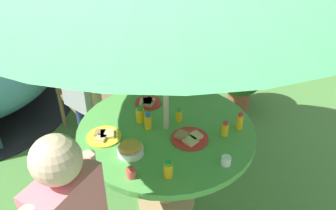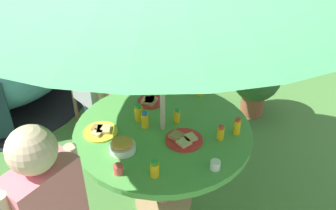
# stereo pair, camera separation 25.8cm
# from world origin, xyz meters

# --- Properties ---
(ground_plane) EXTENTS (10.00, 10.00, 0.02)m
(ground_plane) POSITION_xyz_m (0.00, 0.00, -0.01)
(ground_plane) COLOR #477A38
(garden_table) EXTENTS (1.24, 1.24, 0.74)m
(garden_table) POSITION_xyz_m (0.00, 0.00, 0.63)
(garden_table) COLOR tan
(garden_table) RESTS_ON ground_plane
(wooden_chair) EXTENTS (0.59, 0.58, 1.02)m
(wooden_chair) POSITION_xyz_m (-0.27, 1.30, 0.55)
(wooden_chair) COLOR brown
(wooden_chair) RESTS_ON ground_plane
(potted_plant) EXTENTS (0.51, 0.51, 0.71)m
(potted_plant) POSITION_xyz_m (1.31, 0.89, 0.42)
(potted_plant) COLOR brown
(potted_plant) RESTS_ON ground_plane
(child_in_grey_shirt) EXTENTS (0.29, 0.38, 1.20)m
(child_in_grey_shirt) POSITION_xyz_m (-0.39, 0.84, 0.76)
(child_in_grey_shirt) COLOR navy
(child_in_grey_shirt) RESTS_ON ground_plane
(snack_bowl) EXTENTS (0.17, 0.17, 0.08)m
(snack_bowl) POSITION_xyz_m (-0.32, -0.14, 0.78)
(snack_bowl) COLOR white
(snack_bowl) RESTS_ON garden_table
(plate_center_front) EXTENTS (0.20, 0.20, 0.03)m
(plate_center_front) POSITION_xyz_m (0.01, 0.34, 0.75)
(plate_center_front) COLOR red
(plate_center_front) RESTS_ON garden_table
(plate_near_left) EXTENTS (0.25, 0.25, 0.03)m
(plate_near_left) POSITION_xyz_m (0.09, -0.18, 0.75)
(plate_near_left) COLOR red
(plate_near_left) RESTS_ON garden_table
(plate_far_left) EXTENTS (0.23, 0.23, 0.03)m
(plate_far_left) POSITION_xyz_m (-0.42, 0.09, 0.75)
(plate_far_left) COLOR yellow
(plate_far_left) RESTS_ON garden_table
(juice_bottle_near_right) EXTENTS (0.04, 0.04, 0.11)m
(juice_bottle_near_right) POSITION_xyz_m (0.12, 0.04, 0.79)
(juice_bottle_near_right) COLOR yellow
(juice_bottle_near_right) RESTS_ON garden_table
(juice_bottle_far_right) EXTENTS (0.06, 0.06, 0.13)m
(juice_bottle_far_right) POSITION_xyz_m (-0.13, 0.15, 0.80)
(juice_bottle_far_right) COLOR yellow
(juice_bottle_far_right) RESTS_ON garden_table
(juice_bottle_center_back) EXTENTS (0.05, 0.05, 0.12)m
(juice_bottle_center_back) POSITION_xyz_m (-0.11, 0.05, 0.80)
(juice_bottle_center_back) COLOR yellow
(juice_bottle_center_back) RESTS_ON garden_table
(juice_bottle_mid_left) EXTENTS (0.05, 0.05, 0.12)m
(juice_bottle_mid_left) POSITION_xyz_m (0.45, -0.22, 0.80)
(juice_bottle_mid_left) COLOR yellow
(juice_bottle_mid_left) RESTS_ON garden_table
(juice_bottle_mid_right) EXTENTS (0.06, 0.06, 0.12)m
(juice_bottle_mid_right) POSITION_xyz_m (0.42, 0.33, 0.80)
(juice_bottle_mid_right) COLOR yellow
(juice_bottle_mid_right) RESTS_ON garden_table
(juice_bottle_front_edge) EXTENTS (0.05, 0.05, 0.10)m
(juice_bottle_front_edge) POSITION_xyz_m (0.32, -0.24, 0.79)
(juice_bottle_front_edge) COLOR yellow
(juice_bottle_front_edge) RESTS_ON garden_table
(juice_bottle_back_edge) EXTENTS (0.05, 0.05, 0.11)m
(juice_bottle_back_edge) POSITION_xyz_m (-0.19, -0.42, 0.79)
(juice_bottle_back_edge) COLOR yellow
(juice_bottle_back_edge) RESTS_ON garden_table
(cup_near) EXTENTS (0.06, 0.06, 0.06)m
(cup_near) POSITION_xyz_m (0.17, -0.48, 0.77)
(cup_near) COLOR white
(cup_near) RESTS_ON garden_table
(cup_far) EXTENTS (0.06, 0.06, 0.06)m
(cup_far) POSITION_xyz_m (-0.38, -0.34, 0.77)
(cup_far) COLOR #E04C47
(cup_far) RESTS_ON garden_table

